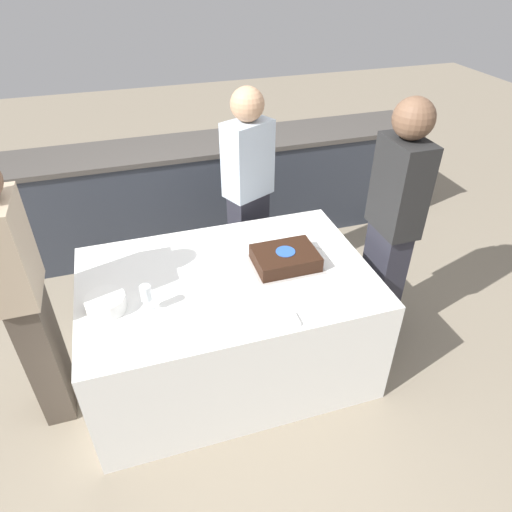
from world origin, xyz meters
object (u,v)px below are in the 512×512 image
cake (285,258)px  person_seated_left (24,300)px  wine_glass (146,294)px  person_seated_right (392,225)px  person_cutting_cake (248,193)px  plate_stack (106,303)px

cake → person_seated_left: size_ratio=0.25×
cake → wine_glass: (-0.82, -0.17, 0.07)m
person_seated_left → wine_glass: bearing=-106.0°
wine_glass → person_seated_left: person_seated_left is taller
wine_glass → person_seated_right: (1.52, 0.17, 0.03)m
cake → person_cutting_cake: 0.77m
plate_stack → person_cutting_cake: person_cutting_cake is taller
cake → wine_glass: size_ratio=2.49×
wine_glass → person_seated_left: bearing=164.0°
cake → person_seated_left: 1.42m
plate_stack → person_seated_left: 0.41m
plate_stack → person_seated_right: person_seated_right is taller
plate_stack → cake: bearing=5.4°
plate_stack → wine_glass: size_ratio=1.27×
cake → plate_stack: 1.03m
plate_stack → wine_glass: 0.23m
cake → plate_stack: bearing=-174.6°
person_cutting_cake → person_seated_left: person_seated_left is taller
plate_stack → person_seated_right: (1.73, 0.10, 0.10)m
cake → person_seated_right: bearing=0.1°
wine_glass → cake: bearing=11.7°
person_cutting_cake → person_seated_right: person_seated_right is taller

